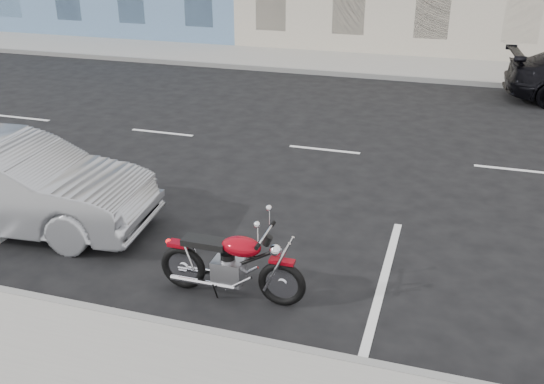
{
  "coord_description": "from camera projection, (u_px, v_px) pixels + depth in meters",
  "views": [
    {
      "loc": [
        0.68,
        -12.48,
        4.66
      ],
      "look_at": [
        -1.89,
        -4.26,
        0.8
      ],
      "focal_mm": 40.0,
      "sensor_mm": 36.0,
      "label": 1
    }
  ],
  "objects": [
    {
      "name": "sidewalk_far",
      "position": [
        297.0,
        60.0,
        21.87
      ],
      "size": [
        80.0,
        3.4,
        0.15
      ],
      "primitive_type": "cube",
      "color": "gray",
      "rests_on": "ground"
    },
    {
      "name": "motorcycle",
      "position": [
        284.0,
        275.0,
        7.85
      ],
      "size": [
        2.06,
        0.68,
        1.03
      ],
      "rotation": [
        0.0,
        0.0,
        0.0
      ],
      "color": "black",
      "rests_on": "ground"
    },
    {
      "name": "curb_far",
      "position": [
        284.0,
        70.0,
        20.38
      ],
      "size": [
        80.0,
        0.12,
        0.16
      ],
      "primitive_type": "cube",
      "color": "gray",
      "rests_on": "ground"
    },
    {
      "name": "sedan_silver",
      "position": [
        13.0,
        184.0,
        9.83
      ],
      "size": [
        4.69,
        2.0,
        1.51
      ],
      "primitive_type": "imported",
      "rotation": [
        0.0,
        0.0,
        1.66
      ],
      "color": "#989A9F",
      "rests_on": "ground"
    },
    {
      "name": "ground",
      "position": [
        416.0,
        159.0,
        12.96
      ],
      "size": [
        120.0,
        120.0,
        0.0
      ],
      "primitive_type": "plane",
      "color": "black",
      "rests_on": "ground"
    }
  ]
}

